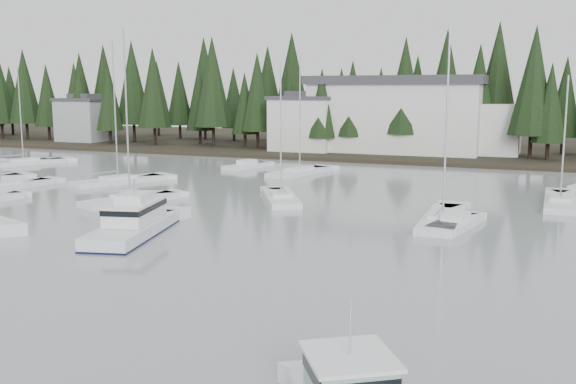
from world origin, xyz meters
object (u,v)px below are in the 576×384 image
object	(u,v)px
house_far_west	(85,119)
runabout_3	(247,167)
cabin_cruiser_center	(134,226)
sailboat_10	(130,202)
sailboat_0	(281,200)
sailboat_2	(443,221)
harbor_inn	(410,115)
sailboat_4	(300,173)
sailboat_3	(118,182)
sailboat_7	(560,204)
sailboat_12	(24,164)
runabout_1	(456,225)
sailboat_13	(1,189)
house_west	(304,122)

from	to	relation	value
house_far_west	runabout_3	world-z (taller)	house_far_west
cabin_cruiser_center	sailboat_10	bearing A→B (deg)	23.38
sailboat_0	sailboat_2	bearing A→B (deg)	-135.00
sailboat_0	runabout_3	distance (m)	23.64
harbor_inn	runabout_3	size ratio (longest dim) A/B	4.17
harbor_inn	sailboat_4	bearing A→B (deg)	-105.70
cabin_cruiser_center	sailboat_3	distance (m)	24.74
cabin_cruiser_center	sailboat_0	world-z (taller)	sailboat_0
sailboat_4	sailboat_7	xyz separation A→B (m)	(27.10, -9.76, -0.02)
sailboat_0	sailboat_3	size ratio (longest dim) A/B	0.85
harbor_inn	runabout_3	xyz separation A→B (m)	(-15.19, -22.58, -5.64)
sailboat_10	sailboat_12	bearing A→B (deg)	79.59
sailboat_0	runabout_1	bearing A→B (deg)	-138.29
harbor_inn	sailboat_13	distance (m)	55.66
sailboat_4	sailboat_7	world-z (taller)	sailboat_4
house_west	sailboat_0	world-z (taller)	sailboat_0
harbor_inn	sailboat_4	distance (m)	27.01
sailboat_4	runabout_1	world-z (taller)	sailboat_4
runabout_1	runabout_3	xyz separation A→B (m)	(-28.34, 24.96, -0.00)
house_far_west	sailboat_10	world-z (taller)	sailboat_10
harbor_inn	sailboat_12	world-z (taller)	sailboat_12
sailboat_3	sailboat_7	size ratio (longest dim) A/B	1.32
harbor_inn	sailboat_7	xyz separation A→B (m)	(19.96, -35.18, -5.72)
sailboat_10	sailboat_13	bearing A→B (deg)	106.70
sailboat_0	sailboat_10	bearing A→B (deg)	87.03
cabin_cruiser_center	sailboat_4	xyz separation A→B (m)	(-1.11, 32.81, -0.57)
sailboat_2	sailboat_4	bearing A→B (deg)	40.67
sailboat_3	runabout_1	distance (m)	35.89
house_west	runabout_1	world-z (taller)	house_west
sailboat_10	sailboat_2	bearing A→B (deg)	-64.71
harbor_inn	sailboat_0	world-z (taller)	sailboat_0
sailboat_13	sailboat_0	bearing A→B (deg)	-71.89
house_west	runabout_3	xyz separation A→B (m)	(-0.14, -19.24, -4.52)
cabin_cruiser_center	runabout_3	world-z (taller)	cabin_cruiser_center
house_far_west	runabout_1	distance (m)	84.15
harbor_inn	sailboat_3	xyz separation A→B (m)	(-21.73, -39.11, -5.70)
sailboat_12	sailboat_3	bearing A→B (deg)	-86.60
house_far_west	sailboat_2	size ratio (longest dim) A/B	0.59
house_far_west	sailboat_13	size ratio (longest dim) A/B	0.57
sailboat_13	cabin_cruiser_center	bearing A→B (deg)	-107.23
cabin_cruiser_center	sailboat_10	world-z (taller)	sailboat_10
sailboat_3	sailboat_13	size ratio (longest dim) A/B	1.00
cabin_cruiser_center	runabout_1	xyz separation A→B (m)	(19.19, 10.69, -0.51)
sailboat_12	harbor_inn	bearing A→B (deg)	-28.87
house_west	runabout_1	size ratio (longest dim) A/B	1.42
sailboat_2	sailboat_12	world-z (taller)	sailboat_2
runabout_3	house_west	bearing A→B (deg)	15.56
sailboat_0	runabout_3	xyz separation A→B (m)	(-12.92, 19.80, 0.06)
sailboat_0	sailboat_3	world-z (taller)	sailboat_3
sailboat_2	runabout_1	size ratio (longest dim) A/B	2.13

